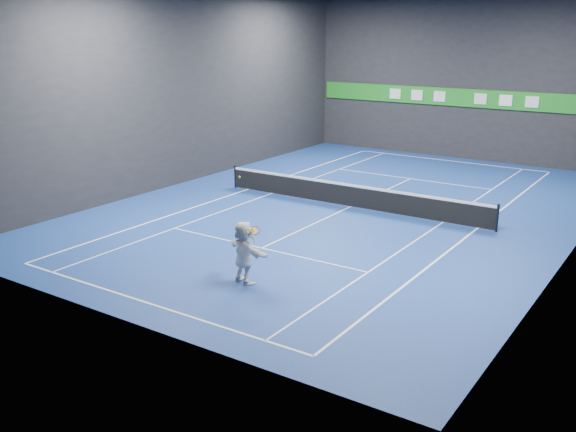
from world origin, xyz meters
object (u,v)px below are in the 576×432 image
Objects in this scene: tennis_net at (350,195)px; player at (244,252)px; tennis_ball at (239,177)px; tennis_racket at (255,232)px.

player is at bearing -81.36° from tennis_net.
tennis_ball is 0.14× the size of tennis_racket.
tennis_racket is (0.37, 0.05, 0.69)m from player.
tennis_ball is 0.01× the size of tennis_net.
tennis_ball is at bearing -17.81° from player.
tennis_net is at bearing -61.82° from player.
tennis_ball is at bearing 165.62° from tennis_racket.
tennis_net is (-1.11, 8.97, -2.62)m from tennis_ball.
tennis_ball reaches higher than player.
tennis_ball is 9.41m from tennis_net.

